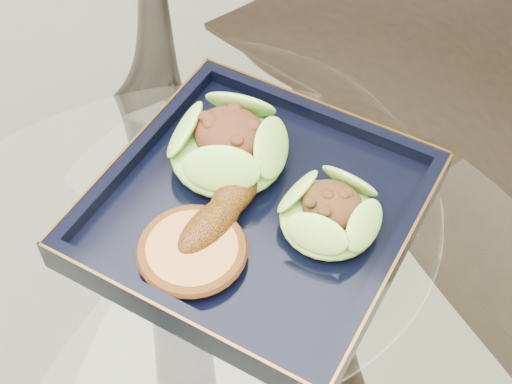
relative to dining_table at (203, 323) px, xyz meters
The scene contains 7 objects.
dining_table is the anchor object (origin of this frame).
dining_chair 0.53m from the dining_table, 90.38° to the left, with size 0.46×0.46×0.86m.
navy_plate 0.18m from the dining_table, 51.42° to the left, with size 0.27×0.27×0.02m, color black.
lettuce_wrap_left 0.22m from the dining_table, 100.25° to the left, with size 0.11×0.11×0.04m, color #60A730.
lettuce_wrap_right 0.23m from the dining_table, 32.10° to the left, with size 0.09×0.09×0.03m, color #5A9A2C.
roasted_plantain 0.20m from the dining_table, 63.95° to the left, with size 0.15×0.03×0.03m, color #5F350A.
crumb_patty 0.20m from the dining_table, 50.20° to the right, with size 0.08×0.08×0.02m, color #B6783C.
Camera 1 is at (0.26, -0.28, 1.29)m, focal length 50.00 mm.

